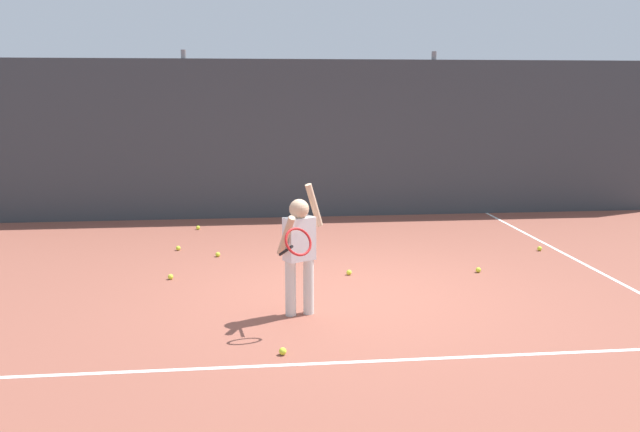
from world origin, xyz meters
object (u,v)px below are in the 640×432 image
(tennis_ball_0, at_px, (218,254))
(tennis_ball_7, at_px, (198,228))
(tennis_ball_4, at_px, (478,270))
(tennis_player, at_px, (299,246))
(tennis_ball_3, at_px, (178,248))
(tennis_ball_5, at_px, (283,351))
(tennis_ball_2, at_px, (540,249))
(tennis_ball_1, at_px, (171,277))
(tennis_ball_6, at_px, (349,272))

(tennis_ball_0, xyz_separation_m, tennis_ball_7, (-0.41, 1.82, 0.00))
(tennis_ball_0, xyz_separation_m, tennis_ball_4, (3.33, -1.14, 0.00))
(tennis_ball_4, bearing_deg, tennis_ball_7, 141.64)
(tennis_player, bearing_deg, tennis_ball_7, 78.99)
(tennis_ball_3, distance_m, tennis_ball_5, 4.11)
(tennis_ball_2, height_order, tennis_ball_3, same)
(tennis_ball_7, bearing_deg, tennis_ball_1, -92.08)
(tennis_player, relative_size, tennis_ball_3, 20.46)
(tennis_ball_1, height_order, tennis_ball_6, same)
(tennis_ball_6, bearing_deg, tennis_ball_0, 147.12)
(tennis_ball_0, bearing_deg, tennis_ball_6, -32.88)
(tennis_player, xyz_separation_m, tennis_ball_2, (3.63, 2.33, -0.69))
(tennis_ball_1, height_order, tennis_ball_5, same)
(tennis_ball_3, relative_size, tennis_ball_4, 1.00)
(tennis_player, relative_size, tennis_ball_0, 20.46)
(tennis_ball_4, height_order, tennis_ball_5, same)
(tennis_ball_0, relative_size, tennis_ball_5, 1.00)
(tennis_ball_5, relative_size, tennis_ball_6, 1.00)
(tennis_ball_0, height_order, tennis_ball_4, same)
(tennis_ball_3, distance_m, tennis_ball_7, 1.41)
(tennis_player, relative_size, tennis_ball_6, 20.46)
(tennis_ball_3, relative_size, tennis_ball_5, 1.00)
(tennis_ball_2, bearing_deg, tennis_ball_1, -170.06)
(tennis_ball_2, xyz_separation_m, tennis_ball_6, (-2.91, -0.93, 0.00))
(tennis_ball_2, height_order, tennis_ball_7, same)
(tennis_ball_4, bearing_deg, tennis_ball_6, 178.06)
(tennis_ball_2, distance_m, tennis_ball_3, 5.20)
(tennis_ball_0, relative_size, tennis_ball_3, 1.00)
(tennis_ball_2, distance_m, tennis_ball_4, 1.60)
(tennis_ball_5, bearing_deg, tennis_ball_4, 42.00)
(tennis_ball_2, height_order, tennis_ball_5, same)
(tennis_ball_0, distance_m, tennis_ball_1, 1.17)
(tennis_ball_5, bearing_deg, tennis_ball_1, 117.25)
(tennis_ball_0, distance_m, tennis_ball_5, 3.55)
(tennis_ball_1, bearing_deg, tennis_player, -44.11)
(tennis_ball_0, height_order, tennis_ball_5, same)
(tennis_player, relative_size, tennis_ball_2, 20.46)
(tennis_ball_3, relative_size, tennis_ball_7, 1.00)
(tennis_ball_2, xyz_separation_m, tennis_ball_7, (-5.00, 1.97, 0.00))
(tennis_ball_6, bearing_deg, tennis_ball_2, 17.81)
(tennis_ball_6, distance_m, tennis_ball_7, 3.58)
(tennis_ball_0, xyz_separation_m, tennis_ball_1, (-0.52, -1.04, 0.00))
(tennis_ball_2, bearing_deg, tennis_player, -147.37)
(tennis_ball_5, relative_size, tennis_ball_7, 1.00)
(tennis_ball_1, relative_size, tennis_ball_2, 1.00)
(tennis_ball_4, bearing_deg, tennis_ball_0, 161.07)
(tennis_player, bearing_deg, tennis_ball_1, 107.18)
(tennis_ball_7, bearing_deg, tennis_ball_5, -77.77)
(tennis_ball_2, distance_m, tennis_ball_5, 5.09)
(tennis_ball_1, xyz_separation_m, tennis_ball_5, (1.25, -2.43, 0.00))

